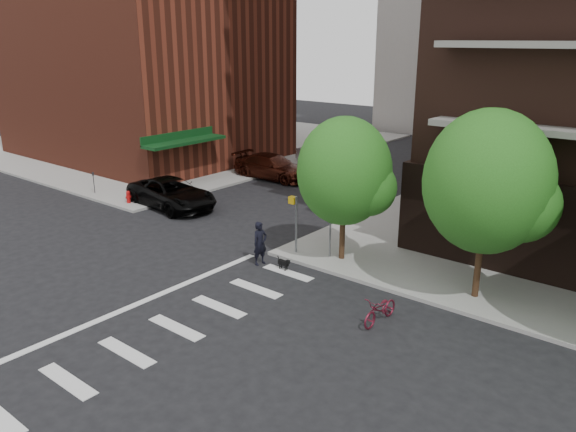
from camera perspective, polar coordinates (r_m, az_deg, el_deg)
ground at (r=21.92m, az=-16.38°, el=-8.44°), size 120.00×120.00×0.00m
sidewalk_nw at (r=54.34m, az=-10.99°, el=7.49°), size 31.00×33.00×0.15m
crosswalk at (r=20.29m, az=-12.74°, el=-10.33°), size 3.85×13.00×0.01m
midrise_nw at (r=48.17m, az=-14.94°, el=18.02°), size 21.40×15.50×20.00m
tree_a at (r=23.64m, az=5.73°, el=4.53°), size 4.00×4.00×5.90m
tree_b at (r=20.93m, az=19.59°, el=3.27°), size 4.50×4.50×6.65m
pedestrian_signal at (r=24.71m, az=1.58°, el=-0.07°), size 2.18×0.67×2.60m
fire_hydrant at (r=34.04m, az=-15.92°, el=1.94°), size 0.24×0.24×0.73m
parking_meter at (r=36.80m, az=-19.14°, el=3.45°), size 0.10×0.08×1.32m
parked_car_black at (r=32.95m, az=-11.74°, el=2.27°), size 3.36×6.27×1.68m
parked_car_maroon at (r=38.96m, az=-1.57°, el=5.01°), size 2.66×5.96×1.70m
parked_car_silver at (r=43.27m, az=3.90°, el=6.19°), size 1.94×4.92×1.60m
scooter at (r=19.73m, az=9.38°, el=-9.38°), size 0.73×1.89×0.98m
dog_walker at (r=24.13m, az=-2.86°, el=-2.78°), size 0.77×0.57×1.92m
dog at (r=23.72m, az=-0.42°, el=-4.79°), size 0.61×0.21×0.51m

